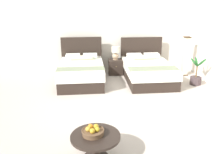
# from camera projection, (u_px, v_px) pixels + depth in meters

# --- Properties ---
(ground_plane) EXTENTS (9.22, 9.94, 0.02)m
(ground_plane) POSITION_uv_depth(u_px,v_px,m) (121.00, 108.00, 5.49)
(ground_plane) COLOR beige
(wall_back) EXTENTS (9.22, 0.12, 2.58)m
(wall_back) POSITION_uv_depth(u_px,v_px,m) (112.00, 33.00, 8.08)
(wall_back) COLOR white
(wall_back) RESTS_ON ground
(bed_near_window) EXTENTS (1.38, 2.09, 1.20)m
(bed_near_window) POSITION_uv_depth(u_px,v_px,m) (82.00, 71.00, 7.15)
(bed_near_window) COLOR #2C221C
(bed_near_window) RESTS_ON ground
(bed_near_corner) EXTENTS (1.45, 2.14, 1.18)m
(bed_near_corner) POSITION_uv_depth(u_px,v_px,m) (147.00, 70.00, 7.27)
(bed_near_corner) COLOR #2C221C
(bed_near_corner) RESTS_ON ground
(nightstand) EXTENTS (0.47, 0.46, 0.49)m
(nightstand) POSITION_uv_depth(u_px,v_px,m) (116.00, 67.00, 7.88)
(nightstand) COLOR #2C221C
(nightstand) RESTS_ON ground
(table_lamp) EXTENTS (0.27, 0.27, 0.43)m
(table_lamp) POSITION_uv_depth(u_px,v_px,m) (116.00, 52.00, 7.75)
(table_lamp) COLOR tan
(table_lamp) RESTS_ON nightstand
(coffee_table) EXTENTS (0.77, 0.77, 0.42)m
(coffee_table) POSITION_uv_depth(u_px,v_px,m) (96.00, 142.00, 3.66)
(coffee_table) COLOR #2C221C
(coffee_table) RESTS_ON ground
(fruit_bowl) EXTENTS (0.35, 0.35, 0.15)m
(fruit_bowl) POSITION_uv_depth(u_px,v_px,m) (93.00, 131.00, 3.63)
(fruit_bowl) COLOR brown
(fruit_bowl) RESTS_ON coffee_table
(floor_lamp_corner) EXTENTS (0.21, 0.21, 1.26)m
(floor_lamp_corner) POSITION_uv_depth(u_px,v_px,m) (185.00, 56.00, 7.65)
(floor_lamp_corner) COLOR #3A2816
(floor_lamp_corner) RESTS_ON ground
(potted_palm) EXTENTS (0.47, 0.59, 0.86)m
(potted_palm) POSITION_uv_depth(u_px,v_px,m) (196.00, 77.00, 6.92)
(potted_palm) COLOR #423437
(potted_palm) RESTS_ON ground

